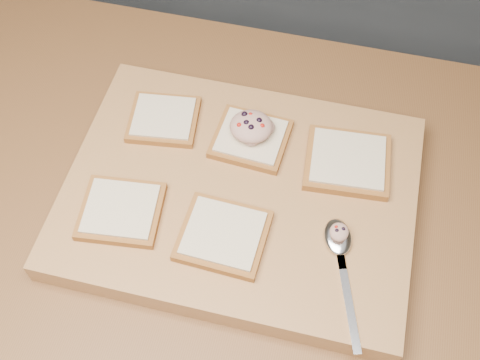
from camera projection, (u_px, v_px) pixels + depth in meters
The scene contains 10 objects.
island_counter at pixel (269, 314), 1.33m from camera, with size 2.00×0.80×0.90m.
cutting_board at pixel (240, 195), 0.95m from camera, with size 0.54×0.41×0.04m, color #A87448.
bread_far_left at pixel (164, 119), 0.99m from camera, with size 0.12×0.12×0.02m.
bread_far_center at pixel (251, 138), 0.97m from camera, with size 0.12×0.11×0.02m.
bread_far_right at pixel (348, 161), 0.94m from camera, with size 0.14×0.13×0.02m.
bread_near_left at pixel (121, 211), 0.90m from camera, with size 0.13×0.12×0.02m.
bread_near_center at pixel (223, 235), 0.87m from camera, with size 0.13×0.12×0.02m.
tuna_salad_dollop at pixel (251, 126), 0.95m from camera, with size 0.07×0.07×0.03m.
spoon at pixel (339, 246), 0.87m from camera, with size 0.09×0.20×0.01m.
spoon_salad at pixel (339, 232), 0.86m from camera, with size 0.03×0.03×0.02m.
Camera 1 is at (0.05, -0.47, 1.73)m, focal length 45.00 mm.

